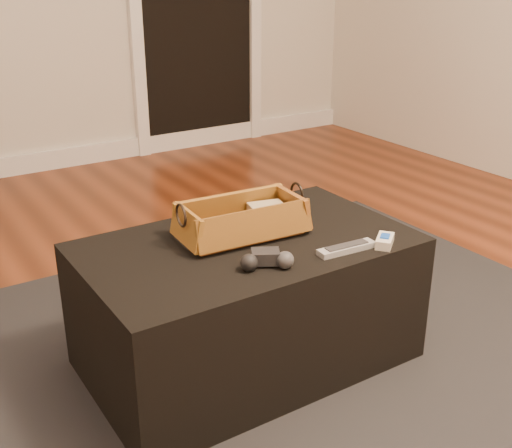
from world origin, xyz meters
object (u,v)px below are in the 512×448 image
ottoman (247,302)px  tv_remote (238,231)px  wicker_basket (242,221)px  silver_remote (347,248)px  cream_gadget (385,241)px  game_controller (266,259)px

ottoman → tv_remote: bearing=104.1°
wicker_basket → silver_remote: bearing=-53.8°
silver_remote → cream_gadget: size_ratio=1.93×
ottoman → silver_remote: silver_remote is taller
tv_remote → wicker_basket: size_ratio=0.51×
ottoman → wicker_basket: bearing=75.9°
wicker_basket → silver_remote: 0.33m
cream_gadget → wicker_basket: bearing=137.0°
ottoman → wicker_basket: (0.01, 0.05, 0.26)m
game_controller → silver_remote: game_controller is taller
ottoman → game_controller: game_controller is taller
wicker_basket → silver_remote: size_ratio=2.19×
game_controller → cream_gadget: bearing=-10.0°
silver_remote → ottoman: bearing=133.5°
game_controller → ottoman: bearing=74.7°
tv_remote → cream_gadget: tv_remote is taller
ottoman → tv_remote: tv_remote is taller
wicker_basket → silver_remote: wicker_basket is taller
silver_remote → cream_gadget: 0.13m
ottoman → cream_gadget: size_ratio=10.22×
tv_remote → wicker_basket: bearing=30.9°
silver_remote → game_controller: bearing=171.7°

